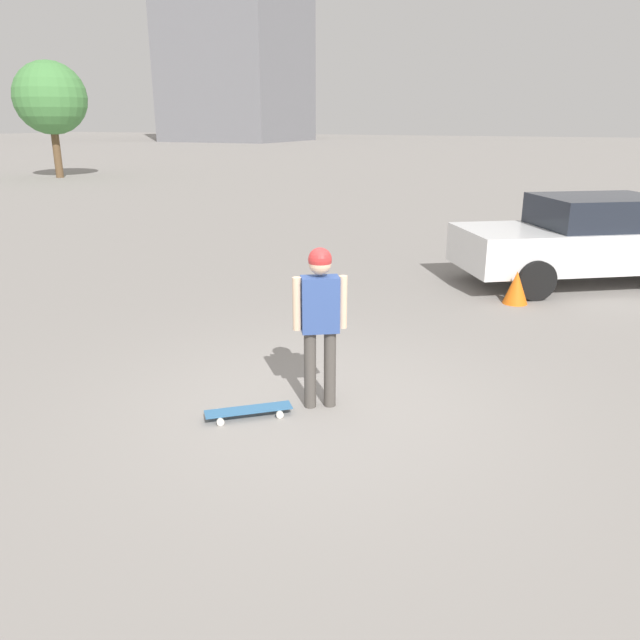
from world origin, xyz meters
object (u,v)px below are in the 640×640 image
(person, at_px, (320,311))
(car_parked_near, at_px, (591,239))
(traffic_cone, at_px, (516,287))
(skateboard, at_px, (249,411))

(person, bearing_deg, car_parked_near, 38.83)
(traffic_cone, bearing_deg, skateboard, -19.78)
(person, relative_size, traffic_cone, 3.13)
(car_parked_near, height_order, traffic_cone, car_parked_near)
(skateboard, distance_m, car_parked_near, 7.75)
(car_parked_near, xyz_separation_m, traffic_cone, (1.90, -1.00, -0.53))
(traffic_cone, bearing_deg, person, -15.83)
(person, xyz_separation_m, car_parked_near, (-6.63, 2.34, -0.23))
(car_parked_near, distance_m, traffic_cone, 2.21)
(skateboard, relative_size, car_parked_near, 0.16)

